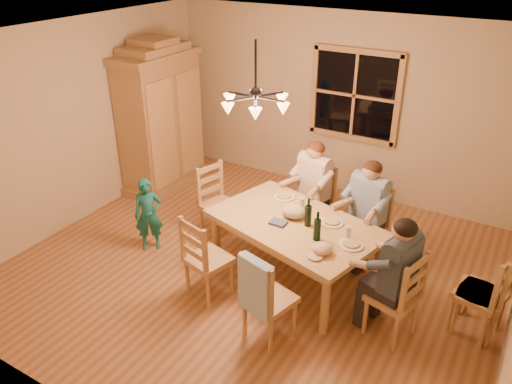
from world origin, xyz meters
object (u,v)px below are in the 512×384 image
Objects in this scene: chair_end_left at (220,216)px; adult_woman at (314,178)px; armoire at (161,122)px; chair_near_right at (270,311)px; adult_slate_man at (398,264)px; chair_far_right at (364,239)px; dining_table at (295,229)px; child at (149,215)px; chair_spare_back at (477,307)px; chair_end_right at (391,309)px; adult_plaid_man at (368,200)px; chair_far_left at (311,215)px; wine_bottle_b at (317,226)px; wine_bottle_a at (308,212)px; chair_near_left at (209,271)px; chandelier at (256,102)px; chair_spare_front at (477,306)px.

adult_woman is at bearing 136.74° from chair_end_left.
armoire is 3.87m from chair_near_right.
chair_far_right is at bearing 46.64° from adult_slate_man.
dining_table is 2.11× the size of chair_near_right.
child is 0.97× the size of chair_spare_back.
chair_end_right is (1.03, 0.63, 0.00)m from chair_near_right.
adult_slate_man is at bearing 136.64° from adult_plaid_man.
chair_far_right is at bearing 93.37° from chair_near_right.
adult_plaid_man reaches higher than chair_far_left.
dining_table is 2.17× the size of child.
adult_plaid_man is 2.65× the size of wine_bottle_b.
chair_end_right is 1.00× the size of chair_spare_back.
chair_far_right is 1.13× the size of adult_slate_man.
armoire reaches higher than wine_bottle_b.
wine_bottle_a is 1.00× the size of wine_bottle_b.
adult_woman is 0.88× the size of chair_spare_back.
adult_woman is at bearing 15.08° from chair_far_left.
chair_end_right is at bearing 136.64° from chair_far_right.
dining_table is 2.39× the size of adult_woman.
adult_plaid_man is at bearing 60.59° from wine_bottle_a.
chair_far_left is 0.83m from chair_far_right.
chair_far_left and chair_spare_back have the same top height.
chair_spare_back is (4.87, -1.07, -0.75)m from armoire.
adult_slate_man reaches higher than chair_near_left.
chandelier is 0.78× the size of chair_end_left.
dining_table is at bearing -30.39° from child.
chair_near_left is (2.22, -1.93, -0.75)m from armoire.
chair_spare_back is at bearing -12.36° from armoire.
adult_plaid_man is at bearing 83.57° from chair_spare_back.
wine_bottle_b is (1.60, -0.55, 0.62)m from chair_end_left.
chair_far_right is 1.13× the size of adult_plaid_man.
chair_near_right is at bearing -34.85° from armoire.
adult_woman is 2.41m from chair_spare_back.
adult_plaid_man reaches higher than chair_end_right.
chandelier reaches higher than adult_plaid_man.
wine_bottle_a is 0.33× the size of chair_spare_front.
child is at bearing -56.24° from armoire.
armoire is at bearing 79.19° from chair_spare_front.
adult_plaid_man is at bearing 64.80° from chair_near_left.
armoire is at bearing 82.71° from child.
wine_bottle_b is at bearing 97.27° from chair_end_right.
child is at bearing 114.62° from chair_spare_back.
chair_far_right is 1.00× the size of chair_near_right.
chandelier is 0.88× the size of adult_slate_man.
armoire reaches higher than chair_near_left.
chair_spare_front is (3.22, -0.20, 0.00)m from chair_end_left.
wine_bottle_a is 0.34× the size of child.
chair_spare_back is (3.83, 0.48, -0.18)m from child.
adult_woman reaches higher than wine_bottle_a.
dining_table is at bearing 90.00° from chair_end_left.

